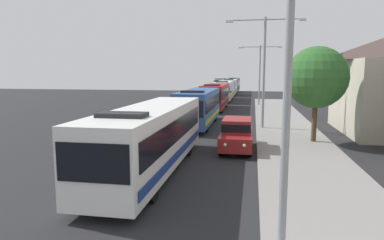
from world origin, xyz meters
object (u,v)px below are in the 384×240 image
(bus_lead, at_px, (152,136))
(streetlamp_mid, at_px, (264,61))
(bus_second_in_line, at_px, (199,106))
(bus_rear, at_px, (230,86))
(roadside_tree, at_px, (316,78))
(bus_fourth_in_line, at_px, (224,90))
(white_suv, at_px, (237,133))
(bus_tail_end, at_px, (234,84))
(streetlamp_near, at_px, (289,44))
(streetlamp_far, at_px, (260,69))
(box_truck_oncoming, at_px, (220,84))
(bus_middle, at_px, (215,96))

(bus_lead, bearing_deg, streetlamp_mid, 67.36)
(bus_second_in_line, relative_size, bus_rear, 0.97)
(bus_rear, distance_m, roadside_tree, 46.19)
(bus_fourth_in_line, relative_size, streetlamp_mid, 1.42)
(white_suv, bearing_deg, bus_tail_end, 93.47)
(bus_rear, bearing_deg, bus_fourth_in_line, -90.00)
(bus_rear, height_order, roadside_tree, roadside_tree)
(streetlamp_near, xyz_separation_m, streetlamp_far, (-0.00, 39.19, -0.27))
(bus_tail_end, xyz_separation_m, streetlamp_mid, (5.40, -53.16, 3.77))
(bus_second_in_line, bearing_deg, box_truck_oncoming, 93.48)
(bus_fourth_in_line, bearing_deg, white_suv, -83.91)
(bus_rear, relative_size, roadside_tree, 1.78)
(bus_middle, xyz_separation_m, streetlamp_mid, (5.40, -13.84, 3.77))
(bus_middle, relative_size, roadside_tree, 1.72)
(bus_second_in_line, distance_m, streetlamp_mid, 6.67)
(bus_second_in_line, bearing_deg, white_suv, -67.46)
(bus_rear, height_order, box_truck_oncoming, bus_rear)
(bus_fourth_in_line, relative_size, roadside_tree, 2.02)
(bus_fourth_in_line, relative_size, white_suv, 2.68)
(white_suv, relative_size, box_truck_oncoming, 0.64)
(box_truck_oncoming, bearing_deg, bus_middle, -85.45)
(bus_fourth_in_line, bearing_deg, bus_middle, -90.00)
(bus_middle, height_order, white_suv, bus_middle)
(streetlamp_near, distance_m, streetlamp_mid, 19.60)
(bus_middle, relative_size, streetlamp_near, 1.24)
(streetlamp_mid, bearing_deg, bus_tail_end, 95.80)
(white_suv, bearing_deg, bus_lead, -126.06)
(bus_rear, xyz_separation_m, box_truck_oncoming, (-3.30, 15.04, 0.01))
(bus_tail_end, distance_m, streetlamp_mid, 53.56)
(bus_tail_end, distance_m, white_suv, 61.13)
(streetlamp_near, bearing_deg, bus_rear, 95.15)
(white_suv, distance_m, streetlamp_near, 12.61)
(bus_lead, height_order, bus_second_in_line, same)
(streetlamp_far, bearing_deg, bus_tail_end, 99.14)
(bus_middle, distance_m, roadside_tree, 20.91)
(streetlamp_far, bearing_deg, bus_middle, -133.16)
(bus_tail_end, xyz_separation_m, box_truck_oncoming, (-3.30, 2.13, 0.01))
(streetlamp_mid, bearing_deg, bus_rear, 97.64)
(white_suv, relative_size, streetlamp_near, 0.54)
(bus_rear, xyz_separation_m, streetlamp_far, (5.40, -20.65, 3.35))
(bus_fourth_in_line, distance_m, box_truck_oncoming, 28.67)
(bus_fourth_in_line, height_order, bus_tail_end, same)
(bus_tail_end, distance_m, streetlamp_near, 73.04)
(bus_lead, bearing_deg, streetlamp_far, 80.58)
(bus_lead, xyz_separation_m, white_suv, (3.70, 5.08, -0.66))
(bus_lead, distance_m, white_suv, 6.32)
(bus_lead, xyz_separation_m, box_truck_oncoming, (-3.30, 68.23, 0.01))
(bus_lead, height_order, streetlamp_far, streetlamp_far)
(streetlamp_far, height_order, roadside_tree, streetlamp_far)
(bus_second_in_line, distance_m, streetlamp_far, 19.60)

